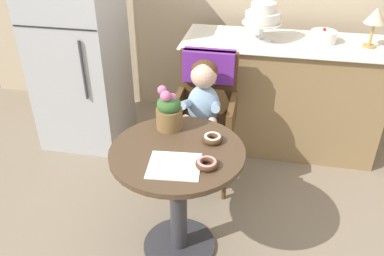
# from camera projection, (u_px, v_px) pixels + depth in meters

# --- Properties ---
(ground_plane) EXTENTS (8.00, 8.00, 0.00)m
(ground_plane) POSITION_uv_depth(u_px,v_px,m) (179.00, 246.00, 2.48)
(ground_plane) COLOR gray
(cafe_table) EXTENTS (0.72, 0.72, 0.72)m
(cafe_table) POSITION_uv_depth(u_px,v_px,m) (178.00, 181.00, 2.22)
(cafe_table) COLOR #4C3826
(cafe_table) RESTS_ON ground
(wicker_chair) EXTENTS (0.42, 0.45, 0.95)m
(wicker_chair) POSITION_uv_depth(u_px,v_px,m) (206.00, 98.00, 2.78)
(wicker_chair) COLOR brown
(wicker_chair) RESTS_ON ground
(seated_child) EXTENTS (0.27, 0.32, 0.73)m
(seated_child) POSITION_uv_depth(u_px,v_px,m) (203.00, 104.00, 2.63)
(seated_child) COLOR #8CADCC
(seated_child) RESTS_ON ground
(paper_napkin) EXTENTS (0.28, 0.26, 0.00)m
(paper_napkin) POSITION_uv_depth(u_px,v_px,m) (174.00, 166.00, 1.98)
(paper_napkin) COLOR white
(paper_napkin) RESTS_ON cafe_table
(donut_front) EXTENTS (0.11, 0.11, 0.04)m
(donut_front) POSITION_uv_depth(u_px,v_px,m) (213.00, 138.00, 2.16)
(donut_front) COLOR #4C2D19
(donut_front) RESTS_ON cafe_table
(donut_mid) EXTENTS (0.11, 0.11, 0.04)m
(donut_mid) POSITION_uv_depth(u_px,v_px,m) (207.00, 163.00, 1.97)
(donut_mid) COLOR #4C2D19
(donut_mid) RESTS_ON cafe_table
(flower_vase) EXTENTS (0.15, 0.15, 0.25)m
(flower_vase) POSITION_uv_depth(u_px,v_px,m) (169.00, 110.00, 2.24)
(flower_vase) COLOR brown
(flower_vase) RESTS_ON cafe_table
(display_counter) EXTENTS (1.56, 0.62, 0.90)m
(display_counter) POSITION_uv_depth(u_px,v_px,m) (280.00, 95.00, 3.24)
(display_counter) COLOR #93754C
(display_counter) RESTS_ON ground
(tiered_cake_stand) EXTENTS (0.30, 0.30, 0.28)m
(tiered_cake_stand) POSITION_uv_depth(u_px,v_px,m) (263.00, 16.00, 2.95)
(tiered_cake_stand) COLOR silver
(tiered_cake_stand) RESTS_ON display_counter
(round_layer_cake) EXTENTS (0.19, 0.19, 0.11)m
(round_layer_cake) POSITION_uv_depth(u_px,v_px,m) (323.00, 36.00, 2.98)
(round_layer_cake) COLOR white
(round_layer_cake) RESTS_ON display_counter
(table_lamp) EXTENTS (0.15, 0.15, 0.28)m
(table_lamp) POSITION_uv_depth(u_px,v_px,m) (376.00, 17.00, 2.80)
(table_lamp) COLOR #B28C47
(table_lamp) RESTS_ON display_counter
(refrigerator) EXTENTS (0.64, 0.63, 1.70)m
(refrigerator) POSITION_uv_depth(u_px,v_px,m) (77.00, 43.00, 3.13)
(refrigerator) COLOR #B7BABF
(refrigerator) RESTS_ON ground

